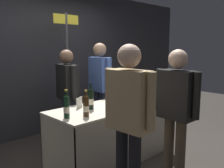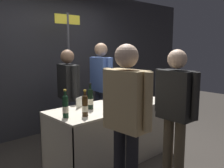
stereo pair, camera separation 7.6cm
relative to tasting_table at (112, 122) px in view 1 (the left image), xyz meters
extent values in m
plane|color=#38332D|center=(0.00, 0.00, -0.55)|extent=(12.00, 12.00, 0.00)
cube|color=#2D2D33|center=(0.00, 1.73, 0.79)|extent=(7.88, 0.12, 2.68)
cube|color=beige|center=(0.00, 0.00, 0.23)|extent=(1.80, 0.74, 0.02)
cube|color=#ABA392|center=(0.00, -0.36, -0.16)|extent=(1.80, 0.01, 0.77)
cube|color=#ABA392|center=(0.00, 0.36, -0.16)|extent=(1.80, 0.01, 0.77)
cube|color=#ABA392|center=(-0.89, 0.00, -0.16)|extent=(0.01, 0.74, 0.77)
cube|color=#ABA392|center=(0.89, 0.00, -0.16)|extent=(0.01, 0.74, 0.77)
cylinder|color=#38230F|center=(0.49, -0.22, 0.34)|extent=(0.07, 0.07, 0.20)
sphere|color=#38230F|center=(0.49, -0.22, 0.45)|extent=(0.07, 0.07, 0.07)
cylinder|color=#38230F|center=(0.49, -0.22, 0.49)|extent=(0.03, 0.03, 0.09)
cylinder|color=maroon|center=(0.49, -0.22, 0.54)|extent=(0.03, 0.03, 0.02)
cylinder|color=beige|center=(0.49, -0.22, 0.33)|extent=(0.07, 0.07, 0.06)
cylinder|color=black|center=(-0.34, 0.05, 0.36)|extent=(0.08, 0.08, 0.24)
sphere|color=black|center=(-0.34, 0.05, 0.48)|extent=(0.07, 0.07, 0.07)
cylinder|color=black|center=(-0.34, 0.05, 0.52)|extent=(0.03, 0.03, 0.09)
cylinder|color=black|center=(-0.34, 0.05, 0.58)|extent=(0.03, 0.03, 0.02)
cylinder|color=beige|center=(-0.34, 0.05, 0.34)|extent=(0.08, 0.08, 0.08)
cylinder|color=#38230F|center=(0.45, 0.00, 0.35)|extent=(0.07, 0.07, 0.22)
sphere|color=#38230F|center=(0.45, 0.00, 0.46)|extent=(0.07, 0.07, 0.07)
cylinder|color=#38230F|center=(0.45, 0.00, 0.51)|extent=(0.03, 0.03, 0.09)
cylinder|color=black|center=(0.45, 0.00, 0.56)|extent=(0.03, 0.03, 0.02)
cylinder|color=beige|center=(0.45, 0.00, 0.34)|extent=(0.07, 0.07, 0.07)
cylinder|color=#38230F|center=(-0.59, -0.18, 0.35)|extent=(0.07, 0.07, 0.22)
sphere|color=#38230F|center=(-0.59, -0.18, 0.46)|extent=(0.07, 0.07, 0.07)
cylinder|color=#38230F|center=(-0.59, -0.18, 0.50)|extent=(0.03, 0.03, 0.08)
cylinder|color=#B7932D|center=(-0.59, -0.18, 0.55)|extent=(0.03, 0.03, 0.02)
cylinder|color=beige|center=(-0.59, -0.18, 0.34)|extent=(0.07, 0.07, 0.07)
cylinder|color=black|center=(0.11, -0.10, 0.36)|extent=(0.07, 0.07, 0.23)
sphere|color=black|center=(0.11, -0.10, 0.48)|extent=(0.07, 0.07, 0.07)
cylinder|color=black|center=(0.11, -0.10, 0.51)|extent=(0.03, 0.03, 0.07)
cylinder|color=#B7932D|center=(0.11, -0.10, 0.56)|extent=(0.03, 0.03, 0.02)
cylinder|color=beige|center=(0.11, -0.10, 0.34)|extent=(0.07, 0.07, 0.07)
cylinder|color=black|center=(-0.79, -0.07, 0.36)|extent=(0.07, 0.07, 0.23)
sphere|color=black|center=(-0.79, -0.07, 0.47)|extent=(0.07, 0.07, 0.07)
cylinder|color=black|center=(-0.79, -0.07, 0.51)|extent=(0.03, 0.03, 0.08)
cylinder|color=#B7932D|center=(-0.79, -0.07, 0.56)|extent=(0.03, 0.03, 0.02)
cylinder|color=beige|center=(-0.79, -0.07, 0.34)|extent=(0.07, 0.07, 0.07)
cylinder|color=silver|center=(0.20, 0.08, 0.24)|extent=(0.06, 0.06, 0.00)
cylinder|color=silver|center=(0.20, 0.08, 0.29)|extent=(0.01, 0.01, 0.08)
cone|color=silver|center=(0.20, 0.08, 0.36)|extent=(0.07, 0.07, 0.06)
cylinder|color=slate|center=(0.57, 0.07, 0.32)|extent=(0.10, 0.10, 0.15)
cylinder|color=#38722D|center=(0.54, 0.08, 0.42)|extent=(0.03, 0.02, 0.21)
ellipsoid|color=pink|center=(0.55, 0.08, 0.53)|extent=(0.03, 0.03, 0.05)
cylinder|color=#38722D|center=(0.56, 0.07, 0.44)|extent=(0.04, 0.03, 0.24)
ellipsoid|color=#E05B1E|center=(0.57, 0.06, 0.56)|extent=(0.03, 0.03, 0.05)
cylinder|color=#38722D|center=(0.55, 0.07, 0.42)|extent=(0.01, 0.03, 0.21)
ellipsoid|color=pink|center=(0.55, 0.06, 0.53)|extent=(0.03, 0.03, 0.05)
cube|color=silver|center=(-0.41, 0.20, 0.31)|extent=(0.15, 0.08, 0.14)
cylinder|color=#2D3347|center=(-0.15, 0.92, -0.16)|extent=(0.12, 0.12, 0.77)
cylinder|color=#2D3347|center=(-0.19, 0.75, -0.16)|extent=(0.12, 0.12, 0.77)
cube|color=black|center=(-0.17, 0.83, 0.50)|extent=(0.31, 0.50, 0.55)
sphere|color=#8C664C|center=(-0.17, 0.83, 0.90)|extent=(0.21, 0.21, 0.21)
cylinder|color=black|center=(-0.11, 1.10, 0.52)|extent=(0.08, 0.08, 0.50)
cylinder|color=black|center=(-0.24, 0.56, 0.52)|extent=(0.08, 0.08, 0.50)
cylinder|color=#2D3347|center=(0.48, 0.87, -0.13)|extent=(0.12, 0.12, 0.83)
cylinder|color=#2D3347|center=(0.47, 0.72, -0.13)|extent=(0.12, 0.12, 0.83)
cube|color=#4C6BB7|center=(0.48, 0.80, 0.57)|extent=(0.23, 0.40, 0.59)
sphere|color=tan|center=(0.48, 0.80, 1.00)|extent=(0.23, 0.23, 0.23)
cylinder|color=#4C6BB7|center=(0.49, 1.04, 0.60)|extent=(0.08, 0.08, 0.54)
cylinder|color=#4C6BB7|center=(0.46, 0.56, 0.60)|extent=(0.08, 0.08, 0.54)
cylinder|color=#4C4233|center=(0.11, -1.02, -0.16)|extent=(0.12, 0.12, 0.78)
cylinder|color=#4C4233|center=(0.11, -0.86, -0.16)|extent=(0.12, 0.12, 0.78)
cube|color=black|center=(0.11, -0.94, 0.52)|extent=(0.22, 0.40, 0.56)
sphere|color=beige|center=(0.11, -0.94, 0.92)|extent=(0.22, 0.22, 0.22)
cylinder|color=black|center=(0.10, -1.19, 0.54)|extent=(0.08, 0.08, 0.51)
cylinder|color=black|center=(0.11, -0.70, 0.54)|extent=(0.08, 0.08, 0.51)
cylinder|color=black|center=(-0.62, -0.79, -0.14)|extent=(0.12, 0.12, 0.81)
cube|color=tan|center=(-0.62, -0.87, 0.55)|extent=(0.23, 0.43, 0.58)
sphere|color=beige|center=(-0.62, -0.87, 0.97)|extent=(0.22, 0.22, 0.22)
cylinder|color=tan|center=(-0.61, -1.12, 0.58)|extent=(0.08, 0.08, 0.53)
cylinder|color=tan|center=(-0.63, -0.61, 0.58)|extent=(0.08, 0.08, 0.53)
cylinder|color=#47474C|center=(0.08, 1.19, 0.53)|extent=(0.04, 0.04, 2.16)
cube|color=yellow|center=(0.08, 1.19, 1.50)|extent=(0.49, 0.02, 0.16)
camera|label=1|loc=(-2.31, -2.39, 1.06)|focal=39.41mm
camera|label=2|loc=(-2.26, -2.45, 1.06)|focal=39.41mm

